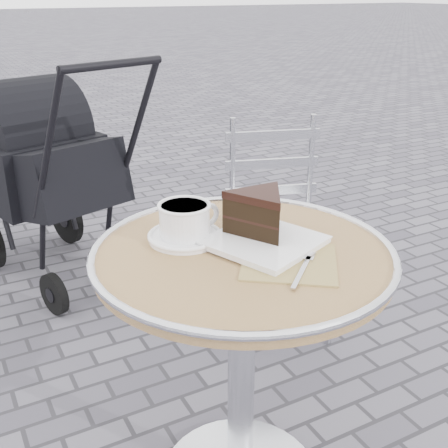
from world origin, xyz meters
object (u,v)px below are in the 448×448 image
bistro_chair (276,201)px  baby_stroller (45,178)px  cafe_table (242,311)px  cappuccino_set (186,224)px  cake_plate_set (261,219)px

bistro_chair → baby_stroller: (-0.72, 0.87, -0.05)m
bistro_chair → cafe_table: bearing=-111.3°
cappuccino_set → bistro_chair: size_ratio=0.23×
cafe_table → cake_plate_set: 0.23m
cafe_table → cake_plate_set: size_ratio=1.82×
cafe_table → bistro_chair: (0.56, 0.71, -0.04)m
cafe_table → cappuccino_set: 0.26m
cafe_table → cake_plate_set: bearing=20.9°
cafe_table → baby_stroller: (-0.16, 1.58, -0.09)m
baby_stroller → cafe_table: bearing=-101.5°
cappuccino_set → cake_plate_set: cake_plate_set is taller
cake_plate_set → cappuccino_set: bearing=126.2°
cafe_table → cake_plate_set: (0.06, 0.02, 0.22)m
bistro_chair → baby_stroller: bearing=146.7°
cake_plate_set → bistro_chair: bearing=32.2°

